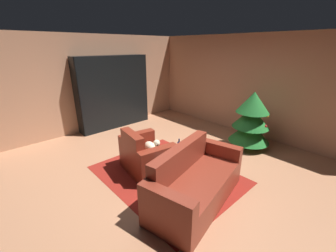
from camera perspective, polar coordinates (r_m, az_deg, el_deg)
ground_plane at (r=4.33m, az=0.13°, el=-11.02°), size 7.33×7.33×0.00m
wall_back at (r=6.09m, az=20.76°, el=9.98°), size 6.23×0.06×2.57m
wall_left at (r=6.39m, az=-19.25°, el=10.60°), size 0.06×5.80×2.57m
area_rug at (r=4.12m, az=-0.27°, el=-12.79°), size 2.55×2.00×0.01m
bookshelf_unit at (r=6.45m, az=-13.15°, el=8.58°), size 0.40×2.10×2.03m
armchair_red at (r=4.11m, az=-5.94°, el=-8.13°), size 1.10×0.88×0.85m
couch_red at (r=3.41m, az=7.13°, el=-14.84°), size 1.16×1.92×0.86m
coffee_table at (r=3.81m, az=1.55°, el=-8.46°), size 0.67×0.67×0.47m
book_stack_on_table at (r=3.76m, az=1.66°, el=-6.91°), size 0.21×0.16×0.13m
bottle_on_table at (r=3.88m, az=2.98°, el=-5.44°), size 0.06×0.06×0.25m
decorated_tree at (r=5.25m, az=21.25°, el=1.59°), size 0.92×0.92×1.33m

